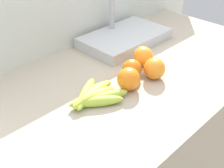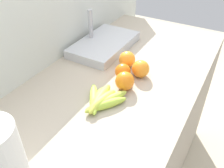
% 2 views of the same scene
% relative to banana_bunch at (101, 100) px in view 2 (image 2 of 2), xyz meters
% --- Properties ---
extents(counter, '(1.52, 0.71, 0.90)m').
position_rel_banana_bunch_xyz_m(counter, '(0.19, 0.03, -0.47)').
color(counter, '#ADA08C').
rests_on(counter, ground).
extents(wall_back, '(1.92, 0.06, 1.30)m').
position_rel_banana_bunch_xyz_m(wall_back, '(0.19, 0.42, -0.27)').
color(wall_back, silver).
rests_on(wall_back, ground).
extents(banana_bunch, '(0.21, 0.20, 0.04)m').
position_rel_banana_bunch_xyz_m(banana_bunch, '(0.00, 0.00, 0.00)').
color(banana_bunch, '#AECE3F').
rests_on(banana_bunch, counter).
extents(orange_back_left, '(0.08, 0.08, 0.08)m').
position_rel_banana_bunch_xyz_m(orange_back_left, '(0.26, -0.05, 0.02)').
color(orange_back_left, orange).
rests_on(orange_back_left, counter).
extents(orange_far_right, '(0.07, 0.07, 0.07)m').
position_rel_banana_bunch_xyz_m(orange_far_right, '(0.21, 0.01, 0.02)').
color(orange_far_right, orange).
rests_on(orange_far_right, counter).
extents(orange_front, '(0.08, 0.08, 0.08)m').
position_rel_banana_bunch_xyz_m(orange_front, '(0.31, 0.04, 0.02)').
color(orange_front, orange).
rests_on(orange_front, counter).
extents(orange_right, '(0.08, 0.08, 0.08)m').
position_rel_banana_bunch_xyz_m(orange_right, '(0.14, -0.03, 0.02)').
color(orange_right, orange).
rests_on(orange_right, counter).
extents(paper_towel_roll, '(0.13, 0.13, 0.28)m').
position_rel_banana_bunch_xyz_m(paper_towel_roll, '(-0.44, 0.03, 0.10)').
color(paper_towel_roll, white).
rests_on(paper_towel_roll, counter).
extents(sink_basin, '(0.41, 0.25, 0.21)m').
position_rel_banana_bunch_xyz_m(sink_basin, '(0.42, 0.24, 0.01)').
color(sink_basin, '#B7BABF').
rests_on(sink_basin, counter).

